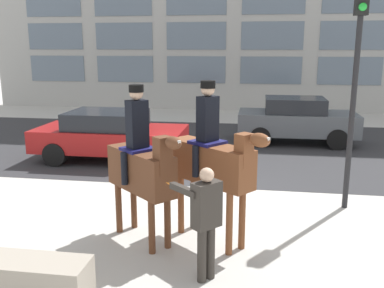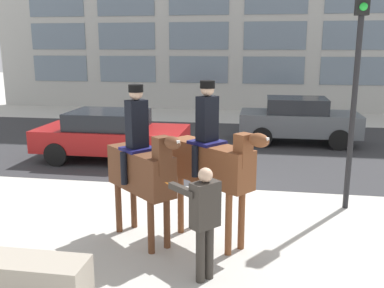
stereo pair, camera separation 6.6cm
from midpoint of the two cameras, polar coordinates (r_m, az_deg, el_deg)
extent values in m
plane|color=#B2AFA8|center=(9.65, 0.28, -6.68)|extent=(80.00, 80.00, 0.00)
cube|color=#2D2D30|center=(14.17, 3.15, -0.25)|extent=(25.58, 8.50, 0.01)
cube|color=slate|center=(24.34, -17.56, 9.58)|extent=(3.00, 0.02, 1.34)
cube|color=slate|center=(22.93, -9.00, 9.84)|extent=(3.00, 0.02, 1.34)
cube|color=slate|center=(22.08, 0.45, 9.88)|extent=(3.00, 0.02, 1.34)
cube|color=slate|center=(21.85, 10.37, 9.64)|extent=(3.00, 0.02, 1.34)
cube|color=slate|center=(22.26, 20.19, 9.13)|extent=(3.00, 0.02, 1.34)
cube|color=slate|center=(24.31, -17.84, 13.50)|extent=(3.00, 0.02, 1.34)
cube|color=slate|center=(22.91, -9.15, 14.01)|extent=(3.00, 0.02, 1.34)
cube|color=slate|center=(22.05, 0.46, 14.22)|extent=(3.00, 0.02, 1.34)
cube|color=slate|center=(21.82, 10.56, 14.02)|extent=(3.00, 0.02, 1.34)
cube|color=slate|center=(22.23, 20.53, 13.41)|extent=(3.00, 0.02, 1.34)
cube|color=slate|center=(24.40, -18.12, 17.42)|extent=(3.00, 0.02, 1.34)
cube|color=slate|center=(23.00, -9.31, 18.17)|extent=(3.00, 0.02, 1.34)
cube|color=slate|center=(22.15, 0.47, 18.54)|extent=(3.00, 0.02, 1.34)
cube|color=slate|center=(21.92, 10.74, 18.38)|extent=(3.00, 0.02, 1.34)
cube|color=#59331E|center=(7.14, -7.09, -3.53)|extent=(1.37, 1.30, 0.67)
cylinder|color=#59331E|center=(7.08, -3.56, -10.35)|extent=(0.11, 0.11, 0.89)
cylinder|color=#59331E|center=(6.92, -5.67, -10.96)|extent=(0.11, 0.11, 0.89)
cylinder|color=#59331E|center=(7.89, -8.01, -7.94)|extent=(0.11, 0.11, 0.89)
cylinder|color=#59331E|center=(7.75, -9.98, -8.41)|extent=(0.11, 0.11, 0.89)
cube|color=#59331E|center=(6.52, -4.21, -1.50)|extent=(0.31, 0.31, 0.58)
cube|color=black|center=(6.61, -4.81, -1.13)|extent=(0.08, 0.09, 0.52)
ellipsoid|color=#59331E|center=(6.25, -2.80, 0.15)|extent=(0.37, 0.36, 0.19)
cube|color=silver|center=(6.17, -2.28, 0.18)|extent=(0.12, 0.11, 0.08)
cylinder|color=black|center=(7.80, -10.06, -3.03)|extent=(0.09, 0.09, 0.55)
cube|color=#14144C|center=(7.11, -7.48, -0.65)|extent=(0.64, 0.65, 0.05)
cube|color=black|center=(7.02, -7.58, 2.68)|extent=(0.38, 0.38, 0.78)
sphere|color=#D1A889|center=(6.95, -7.71, 6.73)|extent=(0.22, 0.22, 0.22)
cylinder|color=black|center=(6.94, -7.73, 7.36)|extent=(0.24, 0.24, 0.12)
cylinder|color=black|center=(7.32, -5.62, -2.53)|extent=(0.11, 0.11, 0.54)
cylinder|color=black|center=(7.05, -9.28, -3.25)|extent=(0.11, 0.11, 0.54)
cube|color=brown|center=(7.03, 2.24, -2.56)|extent=(1.52, 1.32, 0.64)
cylinder|color=brown|center=(7.06, 6.42, -9.83)|extent=(0.11, 0.11, 1.04)
cylinder|color=brown|center=(6.84, 4.71, -10.54)|extent=(0.11, 0.11, 1.04)
cylinder|color=brown|center=(7.79, -0.02, -7.51)|extent=(0.11, 0.11, 1.04)
cylinder|color=brown|center=(7.59, -1.73, -8.06)|extent=(0.11, 0.11, 1.04)
cube|color=brown|center=(6.49, 6.65, -0.79)|extent=(0.31, 0.31, 0.50)
cube|color=black|center=(6.56, 5.85, -0.44)|extent=(0.08, 0.09, 0.45)
ellipsoid|color=brown|center=(6.27, 8.73, 0.51)|extent=(0.40, 0.37, 0.21)
cube|color=silver|center=(6.20, 9.49, 0.54)|extent=(0.13, 0.12, 0.08)
cylinder|color=black|center=(7.65, -2.20, -2.11)|extent=(0.09, 0.09, 0.55)
cube|color=#14144C|center=(7.00, 1.81, 0.25)|extent=(0.67, 0.67, 0.05)
cube|color=black|center=(6.93, 1.83, 3.41)|extent=(0.37, 0.39, 0.72)
sphere|color=#D1A889|center=(6.87, 1.86, 7.30)|extent=(0.22, 0.22, 0.22)
cylinder|color=black|center=(6.86, 1.86, 7.94)|extent=(0.24, 0.24, 0.12)
cylinder|color=black|center=(7.26, 3.30, -1.56)|extent=(0.11, 0.11, 0.51)
cylinder|color=black|center=(6.89, 0.20, -2.33)|extent=(0.11, 0.11, 0.51)
cylinder|color=#332D28|center=(6.14, 1.00, -14.61)|extent=(0.13, 0.13, 0.80)
cylinder|color=#332D28|center=(6.24, 2.16, -14.17)|extent=(0.13, 0.13, 0.80)
cube|color=#332D28|center=(5.89, 1.63, -8.10)|extent=(0.43, 0.44, 0.65)
sphere|color=#D1A889|center=(5.75, 1.65, -4.14)|extent=(0.20, 0.20, 0.20)
cube|color=#332D28|center=(5.92, -1.43, -6.13)|extent=(0.47, 0.44, 0.09)
cone|color=orange|center=(6.19, -3.39, -5.30)|extent=(0.16, 0.15, 0.04)
cube|color=maroon|center=(12.54, -10.89, 0.74)|extent=(4.24, 1.91, 0.62)
cube|color=black|center=(12.48, -11.45, 3.22)|extent=(2.12, 1.68, 0.48)
cylinder|color=black|center=(11.41, -6.06, -1.91)|extent=(0.65, 0.23, 0.65)
cylinder|color=black|center=(13.07, -4.10, 0.04)|extent=(0.65, 0.23, 0.65)
cylinder|color=black|center=(12.34, -17.95, -1.34)|extent=(0.65, 0.23, 0.65)
cylinder|color=black|center=(13.89, -14.74, 0.42)|extent=(0.65, 0.23, 0.65)
cube|color=#51565B|center=(14.88, 13.68, 2.75)|extent=(3.90, 1.72, 0.72)
cube|color=black|center=(14.78, 13.43, 5.08)|extent=(1.95, 1.52, 0.49)
cylinder|color=black|center=(14.33, 18.67, 0.57)|extent=(0.67, 0.21, 0.67)
cylinder|color=black|center=(15.86, 17.74, 1.79)|extent=(0.67, 0.21, 0.67)
cylinder|color=black|center=(14.11, 8.96, 0.92)|extent=(0.67, 0.21, 0.67)
cylinder|color=black|center=(15.67, 8.97, 2.12)|extent=(0.67, 0.21, 0.67)
cylinder|color=black|center=(8.95, 20.36, 3.50)|extent=(0.11, 0.11, 3.79)
sphere|color=green|center=(8.76, 21.61, 16.64)|extent=(0.15, 0.15, 0.15)
camera|label=1|loc=(0.03, -90.24, -0.06)|focal=40.00mm
camera|label=2|loc=(0.03, 89.76, 0.06)|focal=40.00mm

